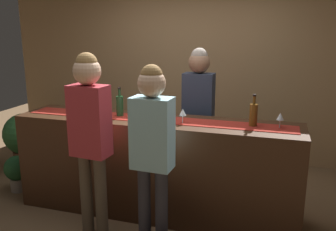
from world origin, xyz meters
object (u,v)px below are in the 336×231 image
Objects in this scene: wine_glass_near_customer at (280,117)px; potted_plant_small at (17,171)px; wine_bottle_amber at (253,114)px; wine_glass_far_end at (183,113)px; wine_bottle_clear at (88,102)px; potted_plant_tall at (25,138)px; wine_bottle_green at (120,105)px; wine_glass_mid_counter at (143,111)px; customer_sipping at (152,141)px; customer_browsing at (90,127)px; bartender at (198,106)px.

wine_glass_near_customer is 0.33× the size of potted_plant_small.
wine_bottle_amber is 0.66m from wine_glass_far_end.
potted_plant_tall is at bearing 159.27° from wine_bottle_clear.
wine_bottle_green is at bearing 1.31° from potted_plant_small.
wine_glass_mid_counter is (0.30, -0.13, -0.01)m from wine_bottle_green.
customer_sipping reaches higher than wine_glass_near_customer.
wine_glass_near_customer is (0.24, 0.00, -0.01)m from wine_bottle_amber.
wine_glass_far_end is at bearing -173.53° from wine_glass_near_customer.
wine_glass_near_customer is at bearing 36.17° from customer_sipping.
wine_bottle_amber is at bearing 29.83° from customer_browsing.
wine_glass_far_end is 0.18× the size of potted_plant_tall.
customer_browsing reaches higher than wine_glass_mid_counter.
potted_plant_small is at bearing -178.69° from wine_bottle_green.
customer_sipping is at bearing -35.09° from wine_bottle_clear.
customer_sipping is at bearing 85.09° from bartender.
customer_browsing is 3.93× the size of potted_plant_small.
potted_plant_small is at bearing -175.99° from wine_bottle_clear.
wine_glass_mid_counter is 1.87m from potted_plant_small.
wine_glass_far_end is 0.58m from customer_sipping.
customer_browsing is (-0.59, 0.03, 0.06)m from customer_sipping.
wine_bottle_clear reaches higher than wine_glass_near_customer.
wine_bottle_green is 2.10× the size of wine_glass_near_customer.
wine_glass_near_customer is 0.08× the size of bartender.
wine_bottle_amber is at bearing -9.67° from potted_plant_tall.
customer_browsing is at bearing -122.56° from wine_glass_mid_counter.
potted_plant_tall is at bearing 155.49° from customer_sipping.
potted_plant_small is at bearing -60.69° from potted_plant_tall.
wine_glass_mid_counter is 1.00× the size of wine_glass_far_end.
bartender is (1.09, 0.52, -0.08)m from wine_bottle_clear.
wine_glass_mid_counter is 0.80m from bartender.
bartender is at bearing 38.34° from wine_bottle_green.
wine_bottle_green is at bearing 156.90° from wine_glass_mid_counter.
wine_bottle_green is 0.38× the size of potted_plant_tall.
wine_bottle_amber is 3.13m from potted_plant_tall.
customer_sipping is at bearing -47.81° from wine_bottle_green.
bartender is 1.37m from customer_browsing.
wine_bottle_amber is 1.35m from wine_bottle_green.
customer_sipping reaches higher than potted_plant_small.
wine_glass_near_customer is 1.29m from wine_glass_mid_counter.
customer_browsing is (-1.36, -0.62, -0.07)m from wine_bottle_amber.
wine_glass_mid_counter is (-1.29, -0.14, 0.00)m from wine_glass_near_customer.
bartender reaches higher than wine_bottle_amber.
wine_glass_mid_counter is 0.08× the size of bartender.
wine_bottle_green is at bearing 39.16° from bartender.
wine_bottle_amber is 1.06m from wine_glass_mid_counter.
customer_sipping is at bearing -61.27° from wine_glass_mid_counter.
wine_bottle_amber is 1.00× the size of wine_bottle_green.
wine_bottle_green is 1.00× the size of wine_bottle_clear.
wine_bottle_green is at bearing -179.58° from wine_glass_near_customer.
customer_browsing is 1.68m from potted_plant_small.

